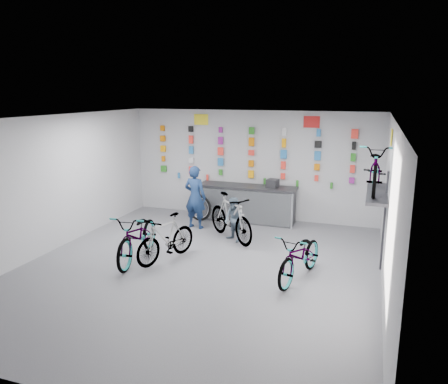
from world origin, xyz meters
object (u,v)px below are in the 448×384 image
at_px(bike_center, 166,238).
at_px(customer, 234,220).
at_px(bike_left, 138,236).
at_px(bike_right, 300,256).
at_px(bike_service, 231,217).
at_px(counter, 247,204).
at_px(clerk, 195,197).

bearing_deg(bike_center, customer, 78.55).
height_order(bike_left, bike_right, bike_left).
relative_size(bike_right, bike_service, 0.96).
bearing_deg(bike_right, bike_left, -163.79).
distance_m(bike_left, bike_right, 3.40).
xyz_separation_m(bike_service, customer, (0.11, -0.09, -0.03)).
distance_m(bike_center, bike_service, 1.92).
height_order(counter, bike_center, counter).
bearing_deg(customer, clerk, -174.16).
xyz_separation_m(counter, bike_right, (2.02, -3.37, -0.02)).
height_order(bike_center, bike_right, bike_center).
xyz_separation_m(counter, bike_left, (-1.37, -3.49, 0.04)).
bearing_deg(bike_left, bike_center, 8.56).
bearing_deg(clerk, customer, 158.37).
height_order(bike_right, bike_service, bike_service).
bearing_deg(bike_left, clerk, 75.89).
distance_m(bike_right, clerk, 3.93).
bearing_deg(counter, clerk, -137.66).
bearing_deg(clerk, bike_service, 159.65).
relative_size(bike_left, bike_service, 1.09).
bearing_deg(bike_left, counter, 60.54).
height_order(bike_left, clerk, clerk).
bearing_deg(counter, customer, -84.28).
relative_size(counter, customer, 2.54).
height_order(counter, customer, customer).
bearing_deg(counter, bike_left, -111.48).
distance_m(bike_service, clerk, 1.34).
xyz_separation_m(bike_center, bike_service, (0.87, 1.71, 0.07)).
bearing_deg(bike_right, clerk, 157.12).
relative_size(bike_service, customer, 1.74).
height_order(bike_right, customer, customer).
relative_size(bike_right, customer, 1.67).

